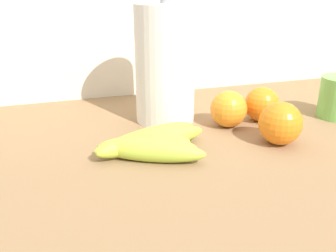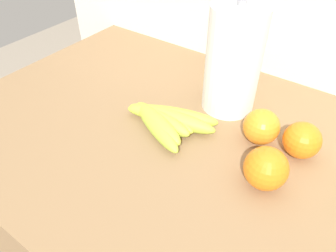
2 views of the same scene
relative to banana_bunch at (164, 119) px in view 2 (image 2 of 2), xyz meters
name	(u,v)px [view 2 (image 2 of 2)]	position (x,y,z in m)	size (l,w,h in m)	color
wall_back	(318,171)	(0.32, 0.39, -0.32)	(2.04, 0.06, 1.30)	silver
banana_bunch	(164,119)	(0.00, 0.00, 0.00)	(0.22, 0.16, 0.04)	#ABCA3F
orange_far_right	(261,127)	(0.19, 0.08, 0.02)	(0.08, 0.08, 0.08)	orange
orange_center	(302,140)	(0.28, 0.09, 0.02)	(0.08, 0.08, 0.08)	orange
orange_front	(266,168)	(0.25, -0.03, 0.02)	(0.08, 0.08, 0.08)	orange
orange_back_right	(227,95)	(0.08, 0.14, 0.02)	(0.08, 0.08, 0.08)	orange
paper_towel_roll	(233,61)	(0.08, 0.16, 0.10)	(0.13, 0.13, 0.28)	white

